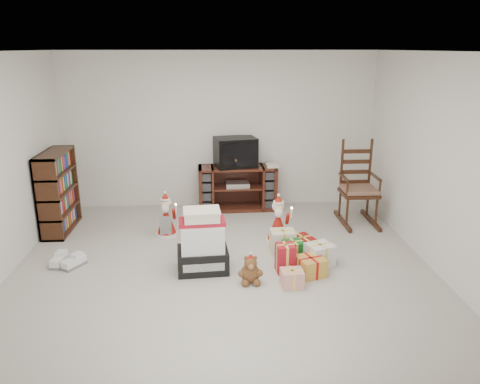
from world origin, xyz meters
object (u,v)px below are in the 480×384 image
at_px(gift_pile, 202,245).
at_px(sneaker_pair, 67,262).
at_px(bookshelf, 58,193).
at_px(mrs_claus_figurine, 166,219).
at_px(teddy_bear, 250,271).
at_px(red_suitcase, 206,251).
at_px(santa_figurine, 278,224).
at_px(gift_cluster, 299,255).
at_px(crt_television, 235,152).
at_px(tv_stand, 237,188).
at_px(rocking_chair, 357,193).

relative_size(gift_pile, sneaker_pair, 1.77).
distance_m(bookshelf, mrs_claus_figurine, 1.60).
bearing_deg(bookshelf, teddy_bear, -33.98).
distance_m(red_suitcase, sneaker_pair, 1.71).
relative_size(santa_figurine, sneaker_pair, 1.58).
xyz_separation_m(gift_cluster, crt_television, (-0.67, 2.14, 0.81)).
relative_size(tv_stand, bookshelf, 1.10).
relative_size(bookshelf, gift_pile, 1.55).
distance_m(tv_stand, santa_figurine, 1.47).
bearing_deg(red_suitcase, tv_stand, 70.23).
relative_size(gift_pile, gift_cluster, 0.65).
bearing_deg(teddy_bear, crt_television, 91.01).
relative_size(gift_cluster, crt_television, 1.61).
bearing_deg(santa_figurine, crt_television, 109.82).
distance_m(red_suitcase, gift_cluster, 1.13).
height_order(red_suitcase, crt_television, crt_television).
bearing_deg(gift_pile, gift_cluster, -1.42).
relative_size(santa_figurine, gift_cluster, 0.58).
distance_m(gift_pile, teddy_bear, 0.66).
relative_size(tv_stand, santa_figurine, 1.90).
bearing_deg(red_suitcase, teddy_bear, -44.20).
bearing_deg(mrs_claus_figurine, rocking_chair, 8.18).
bearing_deg(teddy_bear, tv_stand, 90.33).
bearing_deg(crt_television, gift_cluster, -85.04).
height_order(tv_stand, mrs_claus_figurine, tv_stand).
bearing_deg(crt_television, gift_pile, -114.97).
height_order(gift_pile, crt_television, crt_television).
xyz_separation_m(tv_stand, gift_pile, (-0.52, -2.19, -0.03)).
bearing_deg(santa_figurine, mrs_claus_figurine, 168.43).
relative_size(rocking_chair, santa_figurine, 1.93).
distance_m(gift_pile, sneaker_pair, 1.69).
distance_m(red_suitcase, crt_television, 2.32).
distance_m(bookshelf, red_suitcase, 2.54).
xyz_separation_m(tv_stand, rocking_chair, (1.77, -0.67, 0.08)).
relative_size(bookshelf, rocking_chair, 0.89).
distance_m(tv_stand, bookshelf, 2.71).
xyz_separation_m(bookshelf, gift_pile, (2.07, -1.42, -0.23)).
distance_m(teddy_bear, crt_television, 2.67).
bearing_deg(crt_television, santa_figurine, -82.51).
height_order(tv_stand, gift_cluster, tv_stand).
bearing_deg(tv_stand, gift_pile, -105.29).
bearing_deg(sneaker_pair, red_suitcase, 11.88).
relative_size(santa_figurine, crt_television, 0.93).
height_order(rocking_chair, crt_television, rocking_chair).
distance_m(gift_pile, crt_television, 2.34).
height_order(santa_figurine, gift_cluster, santa_figurine).
bearing_deg(bookshelf, gift_pile, -34.42).
height_order(red_suitcase, mrs_claus_figurine, mrs_claus_figurine).
distance_m(red_suitcase, mrs_claus_figurine, 1.21).
distance_m(santa_figurine, gift_cluster, 0.76).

